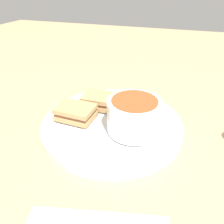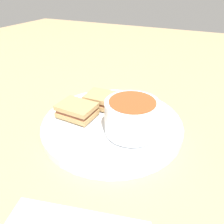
{
  "view_description": "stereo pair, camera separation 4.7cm",
  "coord_description": "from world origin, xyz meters",
  "px_view_note": "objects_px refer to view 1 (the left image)",
  "views": [
    {
      "loc": [
        -0.13,
        0.38,
        0.29
      ],
      "look_at": [
        0.0,
        0.0,
        0.04
      ],
      "focal_mm": 35.0,
      "sensor_mm": 36.0,
      "label": 1
    },
    {
      "loc": [
        -0.17,
        0.36,
        0.29
      ],
      "look_at": [
        0.0,
        0.0,
        0.04
      ],
      "focal_mm": 35.0,
      "sensor_mm": 36.0,
      "label": 2
    }
  ],
  "objects_px": {
    "sandwich_half_near": "(100,100)",
    "sandwich_half_far": "(76,112)",
    "soup_bowl": "(134,115)",
    "spoon": "(134,101)"
  },
  "relations": [
    {
      "from": "sandwich_half_near",
      "to": "sandwich_half_far",
      "type": "height_order",
      "value": "same"
    },
    {
      "from": "sandwich_half_near",
      "to": "sandwich_half_far",
      "type": "distance_m",
      "value": 0.07
    },
    {
      "from": "sandwich_half_near",
      "to": "soup_bowl",
      "type": "bearing_deg",
      "value": 144.91
    },
    {
      "from": "soup_bowl",
      "to": "spoon",
      "type": "relative_size",
      "value": 1.27
    },
    {
      "from": "soup_bowl",
      "to": "spoon",
      "type": "bearing_deg",
      "value": -77.42
    },
    {
      "from": "soup_bowl",
      "to": "sandwich_half_far",
      "type": "distance_m",
      "value": 0.13
    },
    {
      "from": "soup_bowl",
      "to": "spoon",
      "type": "distance_m",
      "value": 0.12
    },
    {
      "from": "soup_bowl",
      "to": "spoon",
      "type": "xyz_separation_m",
      "value": [
        0.02,
        -0.11,
        -0.03
      ]
    },
    {
      "from": "soup_bowl",
      "to": "sandwich_half_near",
      "type": "relative_size",
      "value": 1.28
    },
    {
      "from": "sandwich_half_near",
      "to": "sandwich_half_far",
      "type": "relative_size",
      "value": 1.0
    }
  ]
}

